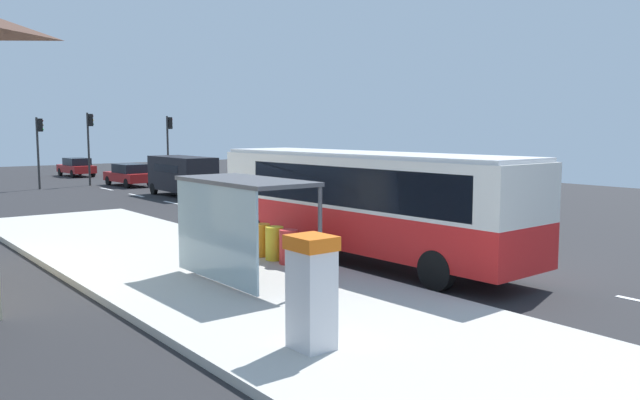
# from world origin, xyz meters

# --- Properties ---
(ground_plane) EXTENTS (56.00, 92.00, 0.04)m
(ground_plane) POSITION_xyz_m (0.00, 14.00, -0.02)
(ground_plane) COLOR #262628
(sidewalk_platform) EXTENTS (6.20, 30.00, 0.18)m
(sidewalk_platform) POSITION_xyz_m (-6.40, 2.00, 0.09)
(sidewalk_platform) COLOR beige
(sidewalk_platform) RESTS_ON ground
(lane_stripe_seg_1) EXTENTS (0.16, 2.20, 0.01)m
(lane_stripe_seg_1) POSITION_xyz_m (0.25, -1.00, 0.01)
(lane_stripe_seg_1) COLOR silver
(lane_stripe_seg_1) RESTS_ON ground
(lane_stripe_seg_2) EXTENTS (0.16, 2.20, 0.01)m
(lane_stripe_seg_2) POSITION_xyz_m (0.25, 4.00, 0.01)
(lane_stripe_seg_2) COLOR silver
(lane_stripe_seg_2) RESTS_ON ground
(lane_stripe_seg_3) EXTENTS (0.16, 2.20, 0.01)m
(lane_stripe_seg_3) POSITION_xyz_m (0.25, 9.00, 0.01)
(lane_stripe_seg_3) COLOR silver
(lane_stripe_seg_3) RESTS_ON ground
(lane_stripe_seg_4) EXTENTS (0.16, 2.20, 0.01)m
(lane_stripe_seg_4) POSITION_xyz_m (0.25, 14.00, 0.01)
(lane_stripe_seg_4) COLOR silver
(lane_stripe_seg_4) RESTS_ON ground
(lane_stripe_seg_5) EXTENTS (0.16, 2.20, 0.01)m
(lane_stripe_seg_5) POSITION_xyz_m (0.25, 19.00, 0.01)
(lane_stripe_seg_5) COLOR silver
(lane_stripe_seg_5) RESTS_ON ground
(lane_stripe_seg_6) EXTENTS (0.16, 2.20, 0.01)m
(lane_stripe_seg_6) POSITION_xyz_m (0.25, 24.00, 0.01)
(lane_stripe_seg_6) COLOR silver
(lane_stripe_seg_6) RESTS_ON ground
(lane_stripe_seg_7) EXTENTS (0.16, 2.20, 0.01)m
(lane_stripe_seg_7) POSITION_xyz_m (0.25, 29.00, 0.01)
(lane_stripe_seg_7) COLOR silver
(lane_stripe_seg_7) RESTS_ON ground
(bus) EXTENTS (2.91, 11.09, 3.21)m
(bus) POSITION_xyz_m (-1.71, 1.80, 1.84)
(bus) COLOR red
(bus) RESTS_ON ground
(white_van) EXTENTS (2.04, 5.20, 2.30)m
(white_van) POSITION_xyz_m (2.20, 21.88, 1.34)
(white_van) COLOR black
(white_van) RESTS_ON ground
(sedan_near) EXTENTS (1.96, 4.46, 1.52)m
(sedan_near) POSITION_xyz_m (2.30, 41.74, 0.79)
(sedan_near) COLOR #A51919
(sedan_near) RESTS_ON ground
(sedan_far) EXTENTS (2.04, 4.49, 1.52)m
(sedan_far) POSITION_xyz_m (2.30, 30.31, 0.79)
(sedan_far) COLOR #A51919
(sedan_far) RESTS_ON ground
(ticket_machine) EXTENTS (0.66, 0.76, 1.94)m
(ticket_machine) POSITION_xyz_m (-7.83, -3.75, 1.17)
(ticket_machine) COLOR silver
(ticket_machine) RESTS_ON sidewalk_platform
(recycling_bin_red) EXTENTS (0.52, 0.52, 0.95)m
(recycling_bin_red) POSITION_xyz_m (-4.20, 2.08, 0.66)
(recycling_bin_red) COLOR red
(recycling_bin_red) RESTS_ON sidewalk_platform
(recycling_bin_yellow) EXTENTS (0.52, 0.52, 0.95)m
(recycling_bin_yellow) POSITION_xyz_m (-4.20, 2.78, 0.66)
(recycling_bin_yellow) COLOR yellow
(recycling_bin_yellow) RESTS_ON sidewalk_platform
(recycling_bin_orange) EXTENTS (0.52, 0.52, 0.95)m
(recycling_bin_orange) POSITION_xyz_m (-4.20, 3.48, 0.66)
(recycling_bin_orange) COLOR orange
(recycling_bin_orange) RESTS_ON sidewalk_platform
(recycling_bin_blue) EXTENTS (0.52, 0.52, 0.95)m
(recycling_bin_blue) POSITION_xyz_m (-4.20, 4.18, 0.66)
(recycling_bin_blue) COLOR blue
(recycling_bin_blue) RESTS_ON sidewalk_platform
(traffic_light_near_side) EXTENTS (0.49, 0.28, 4.81)m
(traffic_light_near_side) POSITION_xyz_m (5.50, 30.76, 3.21)
(traffic_light_near_side) COLOR #2D2D2D
(traffic_light_near_side) RESTS_ON ground
(traffic_light_far_side) EXTENTS (0.49, 0.28, 4.64)m
(traffic_light_far_side) POSITION_xyz_m (-3.10, 31.56, 3.10)
(traffic_light_far_side) COLOR #2D2D2D
(traffic_light_far_side) RESTS_ON ground
(traffic_light_median) EXTENTS (0.49, 0.28, 5.00)m
(traffic_light_median) POSITION_xyz_m (0.40, 32.36, 3.32)
(traffic_light_median) COLOR #2D2D2D
(traffic_light_median) RESTS_ON ground
(bus_shelter) EXTENTS (1.80, 4.00, 2.50)m
(bus_shelter) POSITION_xyz_m (-6.41, 1.22, 2.10)
(bus_shelter) COLOR #4C4C51
(bus_shelter) RESTS_ON sidewalk_platform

